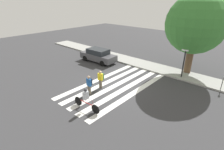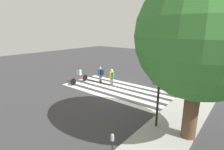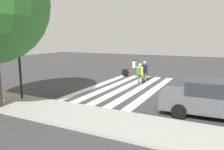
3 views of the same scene
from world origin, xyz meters
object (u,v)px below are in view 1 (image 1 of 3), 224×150
at_px(parking_meter, 223,80).
at_px(pedestrian_adult_blue_shirt, 101,78).
at_px(traffic_light, 185,50).
at_px(street_tree, 196,24).
at_px(car_parked_silver_sedan, 98,55).
at_px(pedestrian_adult_yellow_jacket, 89,83).
at_px(cyclist_mid_street, 86,99).

height_order(parking_meter, pedestrian_adult_blue_shirt, pedestrian_adult_blue_shirt).
bearing_deg(traffic_light, pedestrian_adult_blue_shirt, -124.07).
xyz_separation_m(street_tree, car_parked_silver_sedan, (-9.49, -3.63, -4.14)).
bearing_deg(pedestrian_adult_yellow_jacket, car_parked_silver_sedan, -40.87).
height_order(parking_meter, cyclist_mid_street, cyclist_mid_street).
bearing_deg(pedestrian_adult_yellow_jacket, traffic_light, -110.58).
relative_size(pedestrian_adult_blue_shirt, car_parked_silver_sedan, 0.34).
distance_m(street_tree, car_parked_silver_sedan, 10.97).
bearing_deg(traffic_light, street_tree, 92.53).
relative_size(pedestrian_adult_yellow_jacket, car_parked_silver_sedan, 0.35).
bearing_deg(car_parked_silver_sedan, street_tree, 18.23).
bearing_deg(car_parked_silver_sedan, cyclist_mid_street, -51.31).
height_order(parking_meter, car_parked_silver_sedan, car_parked_silver_sedan).
bearing_deg(cyclist_mid_street, parking_meter, 50.89).
bearing_deg(parking_meter, pedestrian_adult_yellow_jacket, -135.16).
xyz_separation_m(cyclist_mid_street, car_parked_silver_sedan, (-6.70, 7.60, -0.07)).
xyz_separation_m(street_tree, pedestrian_adult_blue_shirt, (-4.33, -8.29, -4.00)).
height_order(traffic_light, parking_meter, traffic_light).
relative_size(parking_meter, car_parked_silver_sedan, 0.28).
bearing_deg(cyclist_mid_street, car_parked_silver_sedan, 126.56).
height_order(traffic_light, car_parked_silver_sedan, traffic_light).
bearing_deg(pedestrian_adult_blue_shirt, cyclist_mid_street, 106.39).
xyz_separation_m(pedestrian_adult_yellow_jacket, car_parked_silver_sedan, (-5.26, 6.03, -0.16)).
xyz_separation_m(pedestrian_adult_yellow_jacket, cyclist_mid_street, (1.44, -1.57, -0.09)).
bearing_deg(cyclist_mid_street, pedestrian_adult_yellow_jacket, 127.80).
distance_m(pedestrian_adult_yellow_jacket, pedestrian_adult_blue_shirt, 1.38).
distance_m(parking_meter, pedestrian_adult_blue_shirt, 10.13).
bearing_deg(street_tree, pedestrian_adult_yellow_jacket, -113.65).
height_order(traffic_light, street_tree, street_tree).
xyz_separation_m(street_tree, pedestrian_adult_yellow_jacket, (-4.23, -9.66, -3.98)).
bearing_deg(street_tree, traffic_light, -87.47).
bearing_deg(pedestrian_adult_yellow_jacket, pedestrian_adult_blue_shirt, -78.06).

